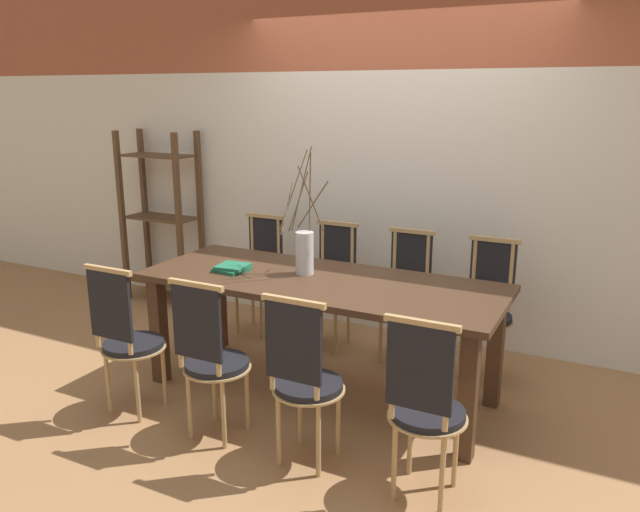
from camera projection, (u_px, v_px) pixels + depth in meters
name	position (u px, v px, depth m)	size (l,w,h in m)	color
ground_plane	(320.00, 392.00, 4.12)	(16.00, 16.00, 0.00)	#9E7047
wall_rear	(395.00, 135.00, 4.82)	(12.00, 0.06, 3.20)	silver
dining_table	(320.00, 295.00, 3.95)	(2.30, 0.89, 0.78)	#422B1C
chair_near_leftend	(127.00, 336.00, 3.72)	(0.39, 0.39, 0.96)	black
chair_near_left	(211.00, 355.00, 3.45)	(0.39, 0.39, 0.96)	black
chair_near_center	(304.00, 376.00, 3.19)	(0.39, 0.39, 0.96)	black
chair_near_right	(425.00, 404.00, 2.91)	(0.39, 0.39, 0.96)	black
chair_far_leftend	(259.00, 271.00, 5.07)	(0.39, 0.39, 0.96)	black
chair_far_left	(331.00, 282.00, 4.79)	(0.39, 0.39, 0.96)	black
chair_far_center	(405.00, 292.00, 4.53)	(0.39, 0.39, 0.96)	black
chair_far_right	(487.00, 305.00, 4.27)	(0.39, 0.39, 0.96)	black
vase_centerpiece	(304.00, 250.00, 4.00)	(0.29, 0.30, 0.81)	silver
book_stack	(232.00, 268.00, 4.10)	(0.22, 0.21, 0.04)	#1E6B4C
shelving_rack	(161.00, 218.00, 5.77)	(0.71, 0.35, 1.59)	#513823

